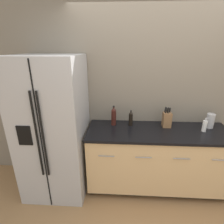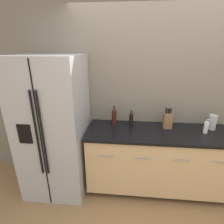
{
  "view_description": "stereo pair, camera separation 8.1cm",
  "coord_description": "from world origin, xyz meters",
  "px_view_note": "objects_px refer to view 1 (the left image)",
  "views": [
    {
      "loc": [
        -0.53,
        -1.3,
        1.98
      ],
      "look_at": [
        -0.66,
        0.85,
        1.18
      ],
      "focal_mm": 28.0,
      "sensor_mm": 36.0,
      "label": 1
    },
    {
      "loc": [
        -0.45,
        -1.29,
        1.98
      ],
      "look_at": [
        -0.66,
        0.85,
        1.18
      ],
      "focal_mm": 28.0,
      "sensor_mm": 36.0,
      "label": 2
    }
  ],
  "objects_px": {
    "refrigerator": "(54,129)",
    "oil_bottle": "(131,118)",
    "steel_canister": "(210,121)",
    "soap_dispenser": "(205,126)",
    "knife_block": "(167,119)",
    "wine_bottle": "(114,116)"
  },
  "relations": [
    {
      "from": "refrigerator",
      "to": "oil_bottle",
      "type": "relative_size",
      "value": 8.4
    },
    {
      "from": "refrigerator",
      "to": "oil_bottle",
      "type": "xyz_separation_m",
      "value": [
        1.03,
        0.22,
        0.08
      ]
    },
    {
      "from": "refrigerator",
      "to": "oil_bottle",
      "type": "height_order",
      "value": "refrigerator"
    },
    {
      "from": "knife_block",
      "to": "steel_canister",
      "type": "bearing_deg",
      "value": 0.9
    },
    {
      "from": "refrigerator",
      "to": "oil_bottle",
      "type": "distance_m",
      "value": 1.06
    },
    {
      "from": "refrigerator",
      "to": "steel_canister",
      "type": "distance_m",
      "value": 2.14
    },
    {
      "from": "refrigerator",
      "to": "knife_block",
      "type": "bearing_deg",
      "value": 7.42
    },
    {
      "from": "knife_block",
      "to": "soap_dispenser",
      "type": "height_order",
      "value": "knife_block"
    },
    {
      "from": "wine_bottle",
      "to": "soap_dispenser",
      "type": "xyz_separation_m",
      "value": [
        1.21,
        -0.14,
        -0.05
      ]
    },
    {
      "from": "refrigerator",
      "to": "knife_block",
      "type": "relative_size",
      "value": 6.47
    },
    {
      "from": "refrigerator",
      "to": "soap_dispenser",
      "type": "distance_m",
      "value": 2.0
    },
    {
      "from": "steel_canister",
      "to": "soap_dispenser",
      "type": "bearing_deg",
      "value": -135.07
    },
    {
      "from": "knife_block",
      "to": "soap_dispenser",
      "type": "distance_m",
      "value": 0.48
    },
    {
      "from": "refrigerator",
      "to": "steel_canister",
      "type": "xyz_separation_m",
      "value": [
        2.12,
        0.21,
        0.08
      ]
    },
    {
      "from": "oil_bottle",
      "to": "wine_bottle",
      "type": "bearing_deg",
      "value": 179.61
    },
    {
      "from": "knife_block",
      "to": "steel_canister",
      "type": "xyz_separation_m",
      "value": [
        0.59,
        0.01,
        -0.01
      ]
    },
    {
      "from": "oil_bottle",
      "to": "steel_canister",
      "type": "relative_size",
      "value": 1.04
    },
    {
      "from": "oil_bottle",
      "to": "steel_canister",
      "type": "bearing_deg",
      "value": -0.61
    },
    {
      "from": "knife_block",
      "to": "oil_bottle",
      "type": "height_order",
      "value": "knife_block"
    },
    {
      "from": "soap_dispenser",
      "to": "knife_block",
      "type": "bearing_deg",
      "value": 166.09
    },
    {
      "from": "soap_dispenser",
      "to": "steel_canister",
      "type": "bearing_deg",
      "value": 44.93
    },
    {
      "from": "wine_bottle",
      "to": "soap_dispenser",
      "type": "relative_size",
      "value": 1.48
    }
  ]
}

